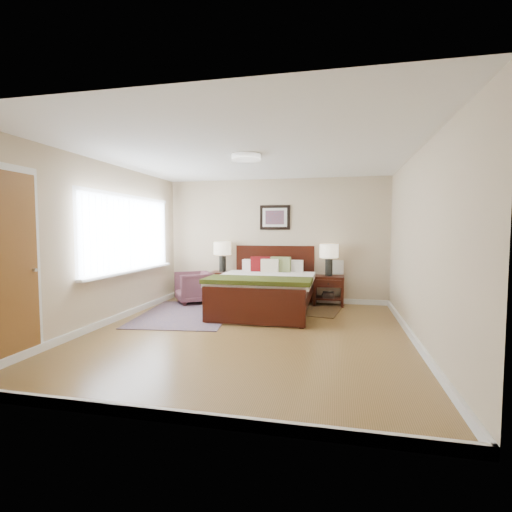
# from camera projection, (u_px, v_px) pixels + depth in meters

# --- Properties ---
(floor) EXTENTS (5.00, 5.00, 0.00)m
(floor) POSITION_uv_depth(u_px,v_px,m) (247.00, 334.00, 5.25)
(floor) COLOR brown
(floor) RESTS_ON ground
(back_wall) EXTENTS (4.50, 0.04, 2.50)m
(back_wall) POSITION_uv_depth(u_px,v_px,m) (275.00, 241.00, 7.60)
(back_wall) COLOR #C0AE8B
(back_wall) RESTS_ON ground
(front_wall) EXTENTS (4.50, 0.04, 2.50)m
(front_wall) POSITION_uv_depth(u_px,v_px,m) (166.00, 259.00, 2.72)
(front_wall) COLOR #C0AE8B
(front_wall) RESTS_ON ground
(left_wall) EXTENTS (0.04, 5.00, 2.50)m
(left_wall) POSITION_uv_depth(u_px,v_px,m) (103.00, 244.00, 5.64)
(left_wall) COLOR #C0AE8B
(left_wall) RESTS_ON ground
(right_wall) EXTENTS (0.04, 5.00, 2.50)m
(right_wall) POSITION_uv_depth(u_px,v_px,m) (419.00, 247.00, 4.68)
(right_wall) COLOR #C0AE8B
(right_wall) RESTS_ON ground
(ceiling) EXTENTS (4.50, 5.00, 0.02)m
(ceiling) POSITION_uv_depth(u_px,v_px,m) (246.00, 154.00, 5.07)
(ceiling) COLOR white
(ceiling) RESTS_ON back_wall
(window) EXTENTS (0.11, 2.72, 1.32)m
(window) POSITION_uv_depth(u_px,v_px,m) (131.00, 235.00, 6.30)
(window) COLOR silver
(window) RESTS_ON left_wall
(door) EXTENTS (0.06, 1.00, 2.18)m
(door) POSITION_uv_depth(u_px,v_px,m) (4.00, 267.00, 3.94)
(door) COLOR silver
(door) RESTS_ON ground
(ceil_fixture) EXTENTS (0.44, 0.44, 0.08)m
(ceil_fixture) POSITION_uv_depth(u_px,v_px,m) (246.00, 157.00, 5.07)
(ceil_fixture) COLOR white
(ceil_fixture) RESTS_ON ceiling
(bed) EXTENTS (1.73, 2.09, 1.13)m
(bed) POSITION_uv_depth(u_px,v_px,m) (266.00, 283.00, 6.65)
(bed) COLOR #370F08
(bed) RESTS_ON ground
(wall_art) EXTENTS (0.62, 0.05, 0.50)m
(wall_art) POSITION_uv_depth(u_px,v_px,m) (275.00, 218.00, 7.54)
(wall_art) COLOR black
(wall_art) RESTS_ON back_wall
(nightstand_left) EXTENTS (0.51, 0.46, 0.61)m
(nightstand_left) POSITION_uv_depth(u_px,v_px,m) (222.00, 278.00, 7.63)
(nightstand_left) COLOR #370F08
(nightstand_left) RESTS_ON ground
(nightstand_right) EXTENTS (0.58, 0.44, 0.58)m
(nightstand_right) POSITION_uv_depth(u_px,v_px,m) (329.00, 287.00, 7.19)
(nightstand_right) COLOR #370F08
(nightstand_right) RESTS_ON ground
(lamp_left) EXTENTS (0.36, 0.36, 0.61)m
(lamp_left) POSITION_uv_depth(u_px,v_px,m) (222.00, 251.00, 7.61)
(lamp_left) COLOR black
(lamp_left) RESTS_ON nightstand_left
(lamp_right) EXTENTS (0.36, 0.36, 0.61)m
(lamp_right) POSITION_uv_depth(u_px,v_px,m) (329.00, 254.00, 7.16)
(lamp_right) COLOR black
(lamp_right) RESTS_ON nightstand_right
(armchair) EXTENTS (0.95, 0.95, 0.63)m
(armchair) POSITION_uv_depth(u_px,v_px,m) (194.00, 287.00, 7.45)
(armchair) COLOR brown
(armchair) RESTS_ON ground
(rug_persian) EXTENTS (1.75, 2.29, 0.01)m
(rug_persian) POSITION_uv_depth(u_px,v_px,m) (186.00, 314.00, 6.44)
(rug_persian) COLOR #0D1945
(rug_persian) RESTS_ON ground
(rug_navy) EXTENTS (0.99, 1.32, 0.01)m
(rug_navy) POSITION_uv_depth(u_px,v_px,m) (317.00, 309.00, 6.81)
(rug_navy) COLOR black
(rug_navy) RESTS_ON ground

